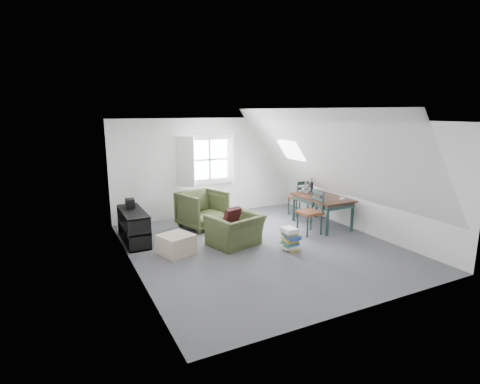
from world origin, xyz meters
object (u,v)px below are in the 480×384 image
armchair_near (235,245)px  media_shelf (134,228)px  dining_chair_near (311,211)px  ottoman (176,244)px  armchair_far (203,227)px  dining_table (322,200)px  dining_chair_far (299,197)px  magazine_stack (290,239)px

armchair_near → media_shelf: 2.12m
dining_chair_near → media_shelf: 3.81m
ottoman → media_shelf: bearing=120.3°
armchair_near → dining_chair_near: (1.83, -0.08, 0.51)m
armchair_far → dining_table: bearing=-41.9°
media_shelf → dining_table: bearing=-12.2°
armchair_far → dining_chair_near: bearing=-54.3°
dining_table → dining_chair_far: bearing=88.8°
dining_table → dining_chair_far: (0.06, 1.00, -0.13)m
armchair_near → ottoman: 1.23m
ottoman → dining_chair_far: 3.86m
ottoman → dining_table: bearing=2.7°
armchair_near → dining_table: bearing=171.2°
dining_chair_near → ottoman: bearing=-108.5°
dining_table → magazine_stack: dining_table is taller
armchair_far → magazine_stack: 2.38m
armchair_near → armchair_far: (-0.16, 1.42, 0.00)m
dining_chair_far → magazine_stack: bearing=54.2°
media_shelf → magazine_stack: size_ratio=2.97×
armchair_near → dining_chair_far: (2.46, 1.25, 0.49)m
dining_table → dining_chair_far: 1.01m
armchair_near → dining_chair_near: dining_chair_near is taller
armchair_far → magazine_stack: size_ratio=2.16×
dining_table → dining_chair_far: dining_chair_far is taller
armchair_far → dining_chair_far: dining_chair_far is taller
armchair_near → dining_table: dining_table is taller
dining_chair_near → media_shelf: bearing=-123.3°
ottoman → dining_chair_near: dining_chair_near is taller
ottoman → media_shelf: 1.17m
armchair_far → media_shelf: bearing=174.3°
armchair_near → ottoman: size_ratio=1.73×
armchair_far → dining_table: size_ratio=0.67×
armchair_near → ottoman: (-1.21, 0.08, 0.19)m
media_shelf → magazine_stack: 3.20m
armchair_near → dining_chair_near: 1.90m
dining_chair_far → ottoman: bearing=21.1°
armchair_near → media_shelf: media_shelf is taller
dining_table → media_shelf: dining_table is taller
armchair_near → magazine_stack: (0.85, -0.72, 0.22)m
media_shelf → magazine_stack: media_shelf is taller
dining_chair_far → magazine_stack: dining_chair_far is taller
media_shelf → armchair_far: bearing=10.6°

